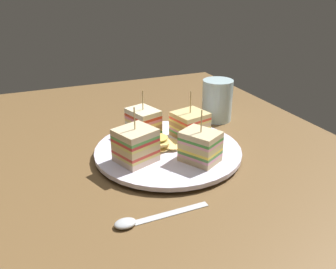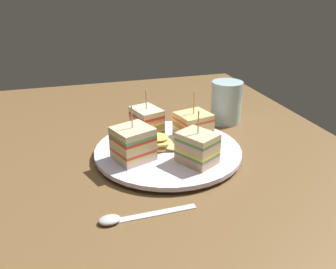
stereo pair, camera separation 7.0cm
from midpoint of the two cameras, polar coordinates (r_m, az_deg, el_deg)
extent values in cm
cube|color=brown|center=(72.03, 2.77, -4.03)|extent=(113.08, 77.58, 1.80)
cylinder|color=white|center=(71.45, 2.79, -3.14)|extent=(17.98, 17.98, 0.70)
cylinder|color=white|center=(71.09, 2.81, -2.59)|extent=(29.00, 29.00, 0.86)
cube|color=beige|center=(66.67, -2.54, -3.51)|extent=(8.10, 8.34, 1.18)
cube|color=#B2844C|center=(68.36, -0.34, -2.75)|extent=(5.72, 2.41, 1.18)
cube|color=#E9CC63|center=(66.28, -2.56, -2.85)|extent=(8.10, 8.34, 0.55)
cube|color=#DB4433|center=(66.03, -2.56, -2.42)|extent=(8.10, 8.34, 0.55)
cube|color=#DFC080|center=(65.65, -2.58, -1.75)|extent=(8.10, 8.34, 1.18)
cube|color=#9E7242|center=(67.36, -0.34, -1.02)|extent=(5.72, 2.41, 1.18)
cube|color=#E2CB60|center=(65.27, -2.59, -1.06)|extent=(8.10, 8.34, 0.55)
cube|color=red|center=(65.04, -2.60, -0.62)|extent=(8.10, 8.34, 0.55)
cube|color=#5DA94F|center=(64.81, -2.61, -0.18)|extent=(8.10, 8.34, 0.55)
cube|color=beige|center=(64.46, -2.62, 0.52)|extent=(8.10, 8.34, 1.18)
cylinder|color=tan|center=(63.44, -2.67, 2.75)|extent=(0.24, 0.24, 4.20)
cube|color=#D7B786|center=(66.09, 7.66, -4.05)|extent=(8.30, 7.80, 1.04)
cube|color=#B2844C|center=(67.77, 5.47, -3.19)|extent=(2.78, 4.56, 1.04)
cube|color=pink|center=(65.72, 7.70, -3.45)|extent=(8.30, 7.80, 0.53)
cube|color=#528F40|center=(65.48, 7.73, -3.04)|extent=(8.30, 7.80, 0.53)
cube|color=yellow|center=(65.24, 7.75, -2.63)|extent=(8.30, 7.80, 0.53)
cube|color=#D5BE7C|center=(64.90, 7.79, -2.01)|extent=(8.30, 7.80, 1.04)
cube|color=#9E7242|center=(66.61, 5.56, -1.18)|extent=(2.78, 4.56, 1.04)
cube|color=#E8A2A5|center=(64.56, 7.83, -1.38)|extent=(8.30, 7.80, 0.53)
cube|color=green|center=(64.33, 7.85, -0.95)|extent=(8.30, 7.80, 0.53)
cube|color=beige|center=(64.01, 7.89, -0.32)|extent=(8.30, 7.80, 1.04)
cylinder|color=tan|center=(62.98, 8.03, 1.86)|extent=(0.24, 0.24, 4.21)
cube|color=#D5BF88|center=(76.30, 6.61, -0.05)|extent=(7.50, 7.84, 0.92)
cube|color=#B2844C|center=(74.55, 4.62, -0.56)|extent=(5.87, 1.69, 0.92)
cube|color=#4E923C|center=(76.02, 6.64, 0.44)|extent=(7.50, 7.84, 0.49)
cube|color=pink|center=(75.82, 6.65, 0.78)|extent=(7.50, 7.84, 0.49)
cube|color=#E5D053|center=(75.63, 6.67, 1.12)|extent=(7.50, 7.84, 0.49)
cube|color=#D7B580|center=(75.36, 6.70, 1.61)|extent=(7.50, 7.84, 0.92)
cube|color=#B2844C|center=(73.59, 4.68, 1.13)|extent=(5.87, 1.69, 0.92)
cube|color=#E5C35D|center=(75.10, 6.72, 2.11)|extent=(7.50, 7.84, 0.49)
cube|color=#E4462B|center=(74.92, 6.74, 2.46)|extent=(7.50, 7.84, 0.49)
cube|color=#DDC37B|center=(74.66, 6.77, 2.96)|extent=(7.50, 7.84, 0.92)
cylinder|color=tan|center=(73.71, 6.87, 4.99)|extent=(0.24, 0.24, 4.68)
cube|color=#D8B981|center=(76.37, -0.77, 0.20)|extent=(7.74, 6.68, 1.06)
cube|color=#9E7242|center=(73.93, 0.59, -0.64)|extent=(1.69, 4.71, 1.06)
cube|color=#418A2E|center=(76.04, -0.78, 0.77)|extent=(7.74, 6.68, 0.57)
cube|color=#E5CB5A|center=(75.81, -0.78, 1.16)|extent=(7.74, 6.68, 0.57)
cube|color=beige|center=(75.50, -0.78, 1.73)|extent=(7.74, 6.68, 1.06)
cube|color=#B2844C|center=(73.03, 0.60, 0.94)|extent=(1.69, 4.71, 1.06)
cube|color=#ECC560|center=(75.19, -0.79, 2.31)|extent=(7.74, 6.68, 0.57)
cube|color=pink|center=(74.98, -0.79, 2.72)|extent=(7.74, 6.68, 0.57)
cube|color=red|center=(74.77, -0.79, 3.13)|extent=(7.74, 6.68, 0.57)
cube|color=beige|center=(74.49, -0.80, 3.71)|extent=(7.74, 6.68, 1.06)
cylinder|color=tan|center=(73.62, -0.81, 5.60)|extent=(0.24, 0.24, 4.12)
cylinder|color=#E4C874|center=(69.92, 1.80, -2.36)|extent=(4.77, 4.76, 0.42)
cylinder|color=#F3CE76|center=(70.97, 3.34, -1.52)|extent=(4.98, 5.05, 1.25)
cylinder|color=#D4BB62|center=(69.78, 1.57, -1.33)|extent=(4.51, 4.51, 0.68)
cylinder|color=#D4B964|center=(69.55, 1.65, -1.53)|extent=(4.86, 4.88, 0.92)
cylinder|color=#E3BE59|center=(70.80, 1.14, -0.45)|extent=(5.75, 5.75, 0.37)
cube|color=silver|center=(55.24, 2.08, -12.46)|extent=(1.44, 12.11, 0.25)
ellipsoid|color=silver|center=(53.44, -5.56, -13.52)|extent=(2.40, 3.29, 1.00)
cylinder|color=silver|center=(87.93, 11.56, 5.04)|extent=(7.37, 7.37, 10.07)
cylinder|color=#A35A30|center=(88.82, 11.42, 3.40)|extent=(6.78, 6.78, 4.69)
camera|label=1|loc=(0.03, -87.14, 1.28)|focal=38.21mm
camera|label=2|loc=(0.03, 92.86, -1.28)|focal=38.21mm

